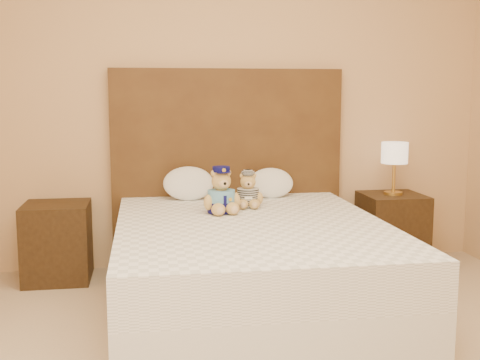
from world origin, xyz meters
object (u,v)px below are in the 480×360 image
lamp (395,156)px  pillow_right (271,181)px  teddy_prisoner (248,190)px  pillow_left (189,182)px  nightstand_left (57,242)px  bed (251,266)px  teddy_police (221,190)px  nightstand_right (392,229)px

lamp → pillow_right: (-0.95, 0.03, -0.18)m
teddy_prisoner → pillow_left: 0.53m
nightstand_left → pillow_left: 1.02m
bed → pillow_right: pillow_right is taller
lamp → pillow_left: (-1.56, 0.03, -0.17)m
nightstand_left → teddy_prisoner: size_ratio=2.29×
bed → pillow_left: pillow_left is taller
teddy_prisoner → bed: bearing=-91.1°
nightstand_left → bed: bearing=-32.6°
teddy_police → pillow_left: (-0.17, 0.53, -0.02)m
bed → nightstand_left: 1.48m
pillow_right → teddy_police: bearing=-129.8°
teddy_prisoner → teddy_police: bearing=-134.6°
teddy_police → bed: bearing=-74.7°
nightstand_right → pillow_right: size_ratio=1.65×
nightstand_left → teddy_police: (1.11, -0.50, 0.42)m
bed → lamp: (1.25, 0.80, 0.57)m
nightstand_right → lamp: size_ratio=1.38×
nightstand_right → lamp: 0.57m
nightstand_right → pillow_right: (-0.95, 0.03, 0.39)m
teddy_police → teddy_prisoner: (0.20, 0.16, -0.03)m
nightstand_left → teddy_prisoner: (1.31, -0.34, 0.40)m
pillow_left → teddy_police: bearing=-72.1°
bed → nightstand_right: same height
nightstand_left → pillow_right: 1.60m
nightstand_right → bed: bearing=-147.4°
nightstand_left → nightstand_right: same height
nightstand_right → lamp: (-0.00, 0.00, 0.57)m
nightstand_left → teddy_police: teddy_police is taller
lamp → teddy_police: 1.49m
pillow_right → bed: bearing=-109.9°
teddy_prisoner → nightstand_left: bearing=171.9°
pillow_left → pillow_right: pillow_left is taller
nightstand_left → lamp: bearing=0.0°
lamp → teddy_police: bearing=-160.2°
teddy_police → pillow_right: (0.44, 0.53, -0.03)m
pillow_right → nightstand_left: bearing=-178.9°
nightstand_right → pillow_left: pillow_left is taller
teddy_police → pillow_left: 0.56m
teddy_police → pillow_right: size_ratio=0.90×
nightstand_left → nightstand_right: 2.50m
lamp → pillow_left: size_ratio=1.09×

